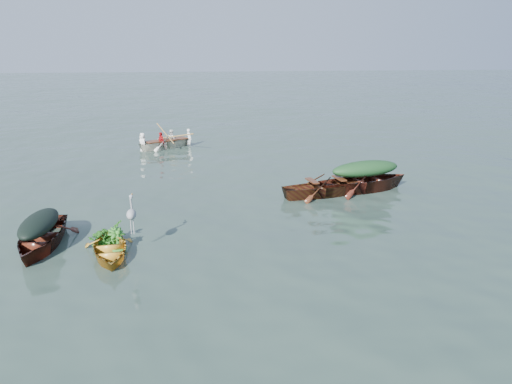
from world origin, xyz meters
TOP-DOWN VIEW (x-y plane):
  - ground at (0.00, 0.00)m, footprint 140.00×140.00m
  - yellow_dinghy at (-3.55, -0.91)m, footprint 1.63×2.80m
  - dark_covered_boat at (-5.25, -0.23)m, footprint 1.40×3.61m
  - green_tarp_boat at (3.91, 3.43)m, footprint 4.60×2.43m
  - open_wooden_boat at (2.51, 3.07)m, footprint 4.09×2.02m
  - rowed_boat at (-2.94, 11.05)m, footprint 3.64×2.75m
  - dark_tarp_cover at (-5.25, -0.23)m, footprint 0.77×1.99m
  - green_tarp_cover at (3.91, 3.43)m, footprint 2.53×1.34m
  - thwart_benches at (2.51, 3.07)m, footprint 2.07×1.13m
  - heron at (-3.02, -0.76)m, footprint 0.35×0.45m
  - dinghy_weeds at (-3.63, -0.37)m, footprint 0.86×1.02m
  - rowers at (-2.94, 11.05)m, footprint 2.66×2.11m
  - oars at (-2.94, 11.05)m, footprint 1.84×2.54m

SIDE VIEW (x-z plane):
  - ground at x=0.00m, z-range 0.00..0.00m
  - yellow_dinghy at x=-3.55m, z-range -0.34..0.34m
  - dark_covered_boat at x=-5.25m, z-range -0.44..0.44m
  - green_tarp_boat at x=3.91m, z-range -0.51..0.51m
  - open_wooden_boat at x=2.51m, z-range -0.44..0.44m
  - rowed_boat at x=-2.94m, z-range -0.41..0.41m
  - oars at x=-2.94m, z-range 0.41..0.47m
  - thwart_benches at x=2.51m, z-range 0.44..0.48m
  - dinghy_weeds at x=-3.63m, z-range 0.34..0.94m
  - dark_tarp_cover at x=-5.25m, z-range 0.44..0.84m
  - green_tarp_cover at x=3.91m, z-range 0.51..1.03m
  - rowers at x=-2.94m, z-range 0.41..1.17m
  - heron at x=-3.02m, z-range 0.34..1.26m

